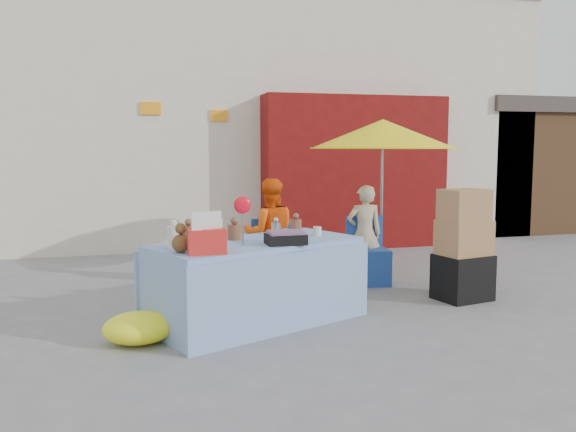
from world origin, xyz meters
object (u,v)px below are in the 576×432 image
object	(u,v)px
chair_left	(273,269)
market_table	(256,281)
vendor_orange	(270,233)
umbrella	(383,135)
chair_right	(368,264)
vendor_beige	(364,234)
box_stack	(463,249)

from	to	relation	value
chair_left	market_table	bearing A→B (deg)	-103.37
vendor_orange	umbrella	distance (m)	1.98
vendor_orange	chair_right	bearing A→B (deg)	-178.89
vendor_beige	chair_left	bearing A→B (deg)	13.38
box_stack	vendor_beige	bearing A→B (deg)	121.56
market_table	chair_left	bearing A→B (deg)	45.62
chair_right	vendor_orange	world-z (taller)	vendor_orange
chair_left	box_stack	world-z (taller)	box_stack
vendor_beige	vendor_orange	bearing A→B (deg)	7.24
chair_left	box_stack	size ratio (longest dim) A/B	0.67
vendor_beige	box_stack	xyz separation A→B (m)	(0.72, -1.17, -0.04)
market_table	vendor_beige	bearing A→B (deg)	15.90
chair_right	umbrella	xyz separation A→B (m)	(0.30, 0.28, 1.64)
chair_right	umbrella	size ratio (longest dim) A/B	0.41
market_table	vendor_orange	world-z (taller)	vendor_orange
market_table	chair_right	world-z (taller)	market_table
vendor_beige	umbrella	distance (m)	1.31
chair_left	chair_right	bearing A→B (deg)	7.24
umbrella	chair_right	bearing A→B (deg)	-136.34
market_table	vendor_orange	size ratio (longest dim) A/B	1.73
chair_right	vendor_orange	size ratio (longest dim) A/B	0.63
chair_right	box_stack	world-z (taller)	box_stack
vendor_beige	box_stack	world-z (taller)	box_stack
chair_right	vendor_beige	xyz separation A→B (m)	(-0.00, 0.13, 0.37)
box_stack	chair_left	bearing A→B (deg)	152.17
chair_right	vendor_beige	world-z (taller)	vendor_beige
market_table	chair_right	size ratio (longest dim) A/B	2.75
chair_left	vendor_orange	size ratio (longest dim) A/B	0.63
chair_left	vendor_orange	world-z (taller)	vendor_orange
chair_right	box_stack	distance (m)	1.31
chair_left	umbrella	world-z (taller)	umbrella
market_table	umbrella	world-z (taller)	umbrella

